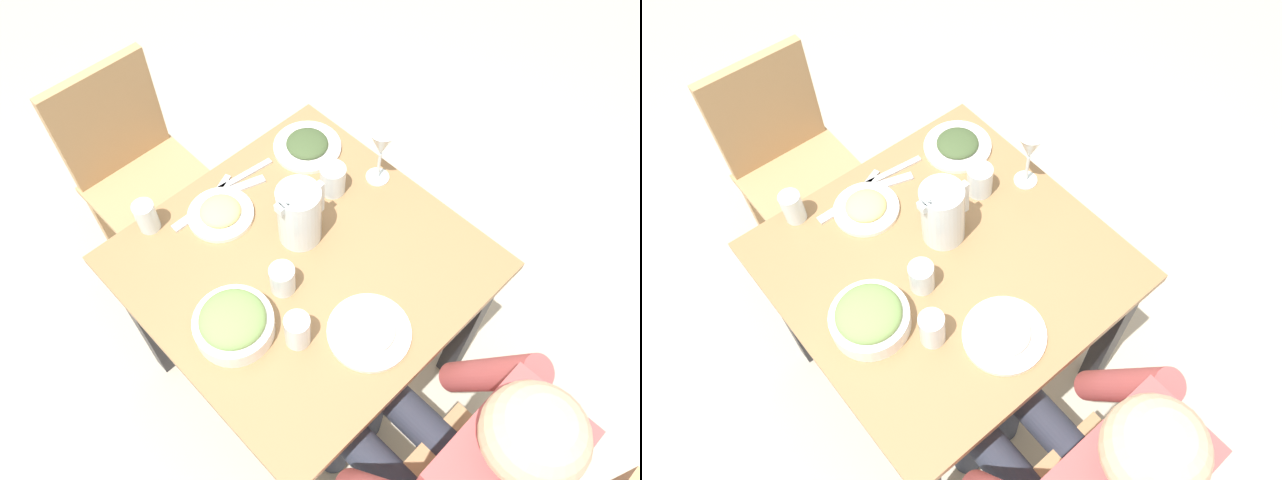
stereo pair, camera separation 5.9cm
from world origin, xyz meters
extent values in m
plane|color=#B7AD99|center=(0.00, 0.00, 0.00)|extent=(8.00, 8.00, 0.00)
cube|color=#997047|center=(0.00, 0.00, 0.74)|extent=(0.86, 0.86, 0.03)
cube|color=#232328|center=(0.37, -0.37, 0.36)|extent=(0.06, 0.06, 0.72)
cube|color=#232328|center=(-0.37, 0.37, 0.36)|extent=(0.06, 0.06, 0.72)
cube|color=#232328|center=(0.37, 0.37, 0.36)|extent=(0.06, 0.06, 0.72)
cube|color=tan|center=(0.08, -0.55, 0.22)|extent=(0.04, 0.04, 0.44)
cube|color=tan|center=(0.10, 0.89, 0.22)|extent=(0.04, 0.04, 0.44)
cube|color=tan|center=(-0.24, 0.89, 0.22)|extent=(0.04, 0.04, 0.44)
cube|color=tan|center=(0.10, 0.55, 0.22)|extent=(0.04, 0.04, 0.44)
cube|color=tan|center=(-0.24, 0.55, 0.22)|extent=(0.04, 0.04, 0.44)
cube|color=tan|center=(-0.07, 0.72, 0.46)|extent=(0.40, 0.40, 0.03)
cube|color=tan|center=(-0.07, 0.90, 0.68)|extent=(0.38, 0.04, 0.42)
sphere|color=#DBB28E|center=(-0.09, -0.69, 1.09)|extent=(0.19, 0.19, 0.19)
cylinder|color=#2D3342|center=(-0.18, -0.50, 0.44)|extent=(0.11, 0.38, 0.11)
cylinder|color=#2D3342|center=(-0.18, -0.31, 0.23)|extent=(0.10, 0.10, 0.47)
cylinder|color=#2D3342|center=(-0.01, -0.50, 0.44)|extent=(0.11, 0.38, 0.11)
cylinder|color=#2D3342|center=(-0.01, -0.31, 0.23)|extent=(0.10, 0.10, 0.47)
cylinder|color=#B24C4C|center=(0.11, -0.55, 0.74)|extent=(0.08, 0.23, 0.37)
cylinder|color=silver|center=(0.05, 0.07, 0.85)|extent=(0.12, 0.12, 0.19)
cube|color=silver|center=(0.13, 0.07, 0.86)|extent=(0.02, 0.02, 0.11)
cube|color=silver|center=(0.00, 0.07, 0.93)|extent=(0.04, 0.03, 0.02)
cylinder|color=white|center=(-0.26, -0.03, 0.78)|extent=(0.20, 0.20, 0.05)
ellipsoid|color=#759951|center=(-0.26, -0.03, 0.82)|extent=(0.17, 0.17, 0.06)
cylinder|color=white|center=(0.29, 0.29, 0.76)|extent=(0.21, 0.21, 0.01)
ellipsoid|color=#3D512D|center=(0.29, 0.29, 0.78)|extent=(0.13, 0.13, 0.04)
cylinder|color=white|center=(-0.07, 0.27, 0.76)|extent=(0.19, 0.19, 0.01)
ellipsoid|color=#E0C670|center=(-0.07, 0.27, 0.78)|extent=(0.12, 0.12, 0.04)
cylinder|color=white|center=(-0.03, -0.27, 0.76)|extent=(0.21, 0.21, 0.01)
ellipsoid|color=white|center=(-0.03, -0.27, 0.78)|extent=(0.13, 0.13, 0.05)
cylinder|color=silver|center=(-0.09, -0.03, 0.80)|extent=(0.07, 0.07, 0.09)
cylinder|color=silver|center=(-0.17, -0.16, 0.81)|extent=(0.07, 0.07, 0.10)
cylinder|color=silver|center=(-0.23, 0.38, 0.80)|extent=(0.06, 0.06, 0.10)
cylinder|color=silver|center=(0.23, 0.12, 0.80)|extent=(0.08, 0.08, 0.09)
cylinder|color=silver|center=(0.36, 0.06, 0.76)|extent=(0.07, 0.07, 0.01)
cylinder|color=silver|center=(0.36, 0.06, 0.81)|extent=(0.01, 0.01, 0.10)
cone|color=silver|center=(0.36, 0.06, 0.91)|extent=(0.08, 0.08, 0.09)
cube|color=silver|center=(-0.11, 0.33, 0.76)|extent=(0.17, 0.03, 0.01)
cube|color=silver|center=(-0.04, 0.34, 0.76)|extent=(0.18, 0.09, 0.01)
cube|color=silver|center=(0.03, 0.32, 0.76)|extent=(0.17, 0.08, 0.01)
cube|color=silver|center=(0.08, 0.34, 0.76)|extent=(0.19, 0.04, 0.01)
camera|label=1|loc=(-0.55, -0.64, 2.12)|focal=33.07mm
camera|label=2|loc=(-0.51, -0.68, 2.12)|focal=33.07mm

